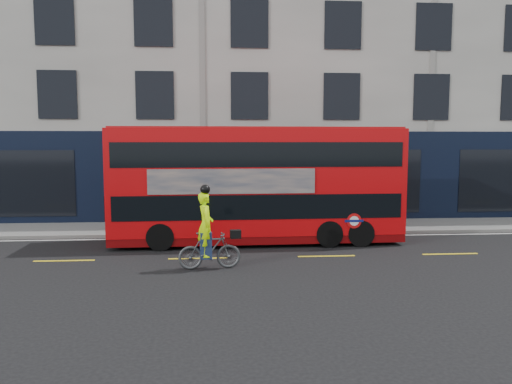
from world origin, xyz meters
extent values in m
plane|color=black|center=(0.00, 0.00, 0.00)|extent=(120.00, 120.00, 0.00)
cube|color=slate|center=(0.00, 6.50, 0.06)|extent=(60.00, 3.00, 0.12)
cube|color=slate|center=(0.00, 5.00, 0.07)|extent=(60.00, 0.12, 0.13)
cube|color=beige|center=(0.00, 13.00, 7.50)|extent=(50.00, 10.00, 15.00)
cube|color=black|center=(0.00, 7.98, 2.00)|extent=(50.00, 0.08, 4.00)
cube|color=silver|center=(0.00, 4.70, 0.00)|extent=(58.00, 0.10, 0.01)
cube|color=red|center=(1.98, 3.80, 2.21)|extent=(10.06, 2.48, 3.60)
cube|color=#640405|center=(1.98, 3.80, 0.27)|extent=(10.06, 2.43, 0.27)
cube|color=black|center=(1.98, 3.80, 1.41)|extent=(9.66, 2.51, 0.82)
cube|color=black|center=(1.98, 3.80, 3.14)|extent=(9.66, 2.51, 0.82)
cube|color=#A60B0E|center=(1.98, 3.80, 4.02)|extent=(9.86, 2.38, 0.07)
cube|color=black|center=(7.01, 3.90, 1.41)|extent=(0.08, 2.05, 0.82)
cube|color=black|center=(7.01, 3.90, 3.14)|extent=(0.08, 2.05, 0.82)
cube|color=black|center=(-3.04, 3.70, 1.41)|extent=(0.08, 2.05, 0.82)
cube|color=tan|center=(1.10, 2.61, 2.28)|extent=(5.46, 0.15, 0.82)
cylinder|color=red|center=(5.19, 2.70, 0.91)|extent=(0.51, 0.03, 0.51)
cylinder|color=white|center=(5.19, 2.69, 0.91)|extent=(0.33, 0.03, 0.33)
cube|color=#0C1459|center=(5.19, 2.69, 0.91)|extent=(0.64, 0.03, 0.08)
cylinder|color=black|center=(5.44, 3.87, 0.46)|extent=(0.96, 2.34, 0.91)
cylinder|color=black|center=(4.35, 3.85, 0.46)|extent=(0.96, 2.34, 0.91)
cylinder|color=black|center=(-1.29, 3.73, 0.46)|extent=(0.96, 2.34, 0.91)
imported|color=#484B4E|center=(0.39, 0.23, 0.53)|extent=(1.79, 0.67, 1.05)
imported|color=#B5F002|center=(0.28, 0.22, 1.27)|extent=(0.49, 0.70, 1.80)
cube|color=black|center=(1.12, 0.30, 0.97)|extent=(0.32, 0.26, 0.23)
cube|color=#1C2A4B|center=(0.28, 0.22, 0.69)|extent=(0.36, 0.43, 0.74)
sphere|color=black|center=(0.28, 0.22, 2.25)|extent=(0.28, 0.28, 0.28)
camera|label=1|loc=(0.66, -13.58, 3.60)|focal=35.00mm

